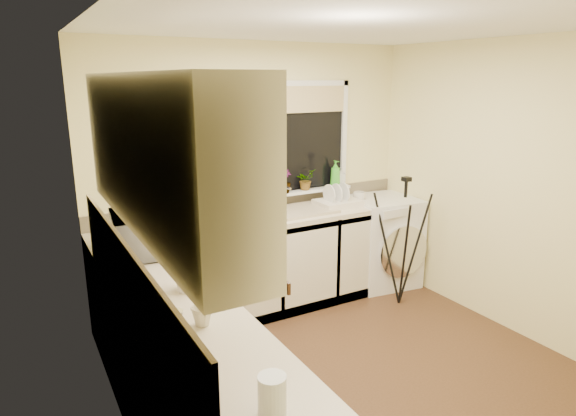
{
  "coord_description": "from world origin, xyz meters",
  "views": [
    {
      "loc": [
        -2.02,
        -2.68,
        2.13
      ],
      "look_at": [
        -0.2,
        0.55,
        1.15
      ],
      "focal_mm": 30.92,
      "sensor_mm": 36.0,
      "label": 1
    }
  ],
  "objects": [
    {
      "name": "kettle",
      "position": [
        -1.19,
        0.0,
        0.99
      ],
      "size": [
        0.14,
        0.14,
        0.19
      ],
      "primitive_type": "cylinder",
      "color": "white",
      "rests_on": "worktop_left"
    },
    {
      "name": "ceiling",
      "position": [
        0.0,
        0.0,
        2.45
      ],
      "size": [
        3.2,
        3.2,
        0.0
      ],
      "primitive_type": "plane",
      "rotation": [
        3.14,
        0.0,
        0.0
      ],
      "color": "white",
      "rests_on": "ground"
    },
    {
      "name": "worktop_left",
      "position": [
        -1.3,
        -0.3,
        0.88
      ],
      "size": [
        0.6,
        2.4,
        0.04
      ],
      "primitive_type": "cube",
      "color": "beige",
      "rests_on": "base_cabinet_left"
    },
    {
      "name": "plant_b",
      "position": [
        -0.11,
        1.4,
        1.16
      ],
      "size": [
        0.14,
        0.13,
        0.22
      ],
      "primitive_type": "imported",
      "rotation": [
        0.0,
        0.0,
        -0.37
      ],
      "color": "#999999",
      "rests_on": "windowsill"
    },
    {
      "name": "wall_front",
      "position": [
        0.0,
        -1.5,
        1.23
      ],
      "size": [
        3.2,
        0.0,
        3.2
      ],
      "primitive_type": "plane",
      "rotation": [
        -1.57,
        0.0,
        0.0
      ],
      "color": "#F7EBA4",
      "rests_on": "ground"
    },
    {
      "name": "dish_rack",
      "position": [
        0.73,
        1.19,
        0.93
      ],
      "size": [
        0.42,
        0.32,
        0.06
      ],
      "primitive_type": "cube",
      "rotation": [
        0.0,
        0.0,
        -0.0
      ],
      "color": "silver",
      "rests_on": "worktop_back"
    },
    {
      "name": "floor",
      "position": [
        0.0,
        0.0,
        0.0
      ],
      "size": [
        3.2,
        3.2,
        0.0
      ],
      "primitive_type": "plane",
      "color": "brown",
      "rests_on": "ground"
    },
    {
      "name": "soap_bottle_clear",
      "position": [
        0.92,
        1.43,
        1.14
      ],
      "size": [
        0.11,
        0.11,
        0.18
      ],
      "primitive_type": "imported",
      "rotation": [
        0.0,
        0.0,
        -0.38
      ],
      "color": "#999999",
      "rests_on": "windowsill"
    },
    {
      "name": "soap_bottle_green",
      "position": [
        0.83,
        1.4,
        1.18
      ],
      "size": [
        0.11,
        0.11,
        0.27
      ],
      "primitive_type": "imported",
      "rotation": [
        0.0,
        0.0,
        0.12
      ],
      "color": "green",
      "rests_on": "windowsill"
    },
    {
      "name": "splashback_back",
      "position": [
        0.0,
        1.49,
        0.97
      ],
      "size": [
        3.2,
        0.02,
        0.14
      ],
      "primitive_type": "cube",
      "color": "beige",
      "rests_on": "wall_back"
    },
    {
      "name": "window_glass",
      "position": [
        0.2,
        1.49,
        1.55
      ],
      "size": [
        1.5,
        0.02,
        1.0
      ],
      "primitive_type": "cube",
      "color": "black",
      "rests_on": "wall_back"
    },
    {
      "name": "wall_right",
      "position": [
        1.6,
        0.0,
        1.23
      ],
      "size": [
        0.0,
        3.0,
        3.0
      ],
      "primitive_type": "plane",
      "rotation": [
        1.57,
        0.0,
        -1.57
      ],
      "color": "#F7EBA4",
      "rests_on": "ground"
    },
    {
      "name": "steel_jar",
      "position": [
        -1.4,
        -0.44,
        0.95
      ],
      "size": [
        0.07,
        0.07,
        0.1
      ],
      "primitive_type": "cylinder",
      "color": "silver",
      "rests_on": "worktop_left"
    },
    {
      "name": "laptop",
      "position": [
        -0.67,
        1.21,
        0.97
      ],
      "size": [
        0.36,
        0.33,
        0.26
      ],
      "rotation": [
        0.0,
        0.0,
        0.04
      ],
      "color": "#98989F",
      "rests_on": "worktop_back"
    },
    {
      "name": "sink",
      "position": [
        0.2,
        1.2,
        0.91
      ],
      "size": [
        0.82,
        0.46,
        0.03
      ],
      "primitive_type": "cube",
      "color": "tan",
      "rests_on": "worktop_back"
    },
    {
      "name": "window_blind",
      "position": [
        0.2,
        1.46,
        1.92
      ],
      "size": [
        1.5,
        0.02,
        0.25
      ],
      "primitive_type": "cube",
      "color": "tan",
      "rests_on": "wall_back"
    },
    {
      "name": "tripod",
      "position": [
        1.11,
        0.66,
        0.62
      ],
      "size": [
        0.67,
        0.67,
        1.25
      ],
      "primitive_type": null,
      "rotation": [
        0.0,
        0.0,
        -0.08
      ],
      "color": "black",
      "rests_on": "floor"
    },
    {
      "name": "plant_a",
      "position": [
        -0.33,
        1.43,
        1.16
      ],
      "size": [
        0.13,
        0.1,
        0.22
      ],
      "primitive_type": "imported",
      "rotation": [
        0.0,
        0.0,
        -0.21
      ],
      "color": "#999999",
      "rests_on": "windowsill"
    },
    {
      "name": "glass_jug",
      "position": [
        -1.28,
        -1.25,
        0.98
      ],
      "size": [
        0.11,
        0.11,
        0.16
      ],
      "primitive_type": "cylinder",
      "color": "white",
      "rests_on": "worktop_left"
    },
    {
      "name": "base_cabinet_left",
      "position": [
        -1.3,
        -0.3,
        0.43
      ],
      "size": [
        0.54,
        2.4,
        0.86
      ],
      "primitive_type": "cube",
      "color": "silver",
      "rests_on": "floor"
    },
    {
      "name": "plant_c",
      "position": [
        0.24,
        1.4,
        1.17
      ],
      "size": [
        0.14,
        0.14,
        0.23
      ],
      "primitive_type": "imported",
      "rotation": [
        0.0,
        0.0,
        0.05
      ],
      "color": "#999999",
      "rests_on": "windowsill"
    },
    {
      "name": "cup_back",
      "position": [
        1.03,
        1.25,
        0.95
      ],
      "size": [
        0.13,
        0.13,
        0.1
      ],
      "primitive_type": "imported",
      "rotation": [
        0.0,
        0.0,
        0.02
      ],
      "color": "silver",
      "rests_on": "worktop_back"
    },
    {
      "name": "splashback_left",
      "position": [
        -1.59,
        -0.3,
        1.12
      ],
      "size": [
        0.02,
        2.4,
        0.45
      ],
      "primitive_type": "cube",
      "color": "beige",
      "rests_on": "wall_left"
    },
    {
      "name": "wall_back",
      "position": [
        0.0,
        1.5,
        1.23
      ],
      "size": [
        3.2,
        0.0,
        3.2
      ],
      "primitive_type": "plane",
      "rotation": [
        1.57,
        0.0,
        0.0
      ],
      "color": "#F7EBA4",
      "rests_on": "ground"
    },
    {
      "name": "wall_left",
      "position": [
        -1.6,
        0.0,
        1.23
      ],
      "size": [
        0.0,
        3.0,
        3.0
      ],
      "primitive_type": "plane",
      "rotation": [
        1.57,
        0.0,
        1.57
      ],
      "color": "#F7EBA4",
      "rests_on": "ground"
    },
    {
      "name": "base_cabinet_back",
      "position": [
        -0.33,
        1.2,
        0.43
      ],
      "size": [
        2.55,
        0.6,
        0.86
      ],
      "primitive_type": "cube",
      "color": "silver",
      "rests_on": "floor"
    },
    {
      "name": "faucet",
      "position": [
        0.2,
        1.38,
        1.02
      ],
      "size": [
        0.03,
        0.03,
        0.24
      ],
      "primitive_type": "cylinder",
      "color": "silver",
      "rests_on": "worktop_back"
    },
    {
      "name": "washing_machine",
      "position": [
        1.28,
        1.16,
        0.46
      ],
      "size": [
        0.73,
        0.71,
        0.92
      ],
      "primitive_type": "cube",
      "rotation": [
        0.0,
        0.0,
        -0.13
      ],
      "color": "white",
      "rests_on": "floor"
    },
    {
      "name": "plant_d",
      "position": [
        0.49,
        1.42,
        1.15
      ],
      "size": [
        0.23,
        0.22,
        0.2
      ],
      "primitive_type": "imported",
      "rotation": [
        0.0,
        0.0,
        0.43
      ],
      "color": "#999999",
      "rests_on": "windowsill"
    },
    {
      "name": "cup_left",
      "position": [
        -1.27,
        -0.46,
        0.95
      ],
      "size": [
        0.12,
        0.12,
        0.1
      ],
      "primitive_type": "imported",
      "rotation": [
        0.0,
        0.0,
        0.11
      ],
      "color": "beige",
      "rests_on": "worktop_left"
    },
    {
      "name": "microwave",
      "position": [
        -1.29,
        0.79,
        1.05
      ],
      "size": [
        0.41,
        0.56,
        0.29
      ],
      "primitive_type": "imported",
      "rotation": [
        0.0,
        0.0,
        1.46
      ],
      "color": "white",
      "rests_on": "worktop_left"
    },
    {
      "name": "worktop_back",
      "position": [
        0.0,
        1.2,
        0.88
      ],
      "size": [
        3.2,
        0.6,
        0.04
      ],
      "primitive_type": "cube",
      "color": "beige",
      "rests_on": "base_cabinet_back"
    },
    {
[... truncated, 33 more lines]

